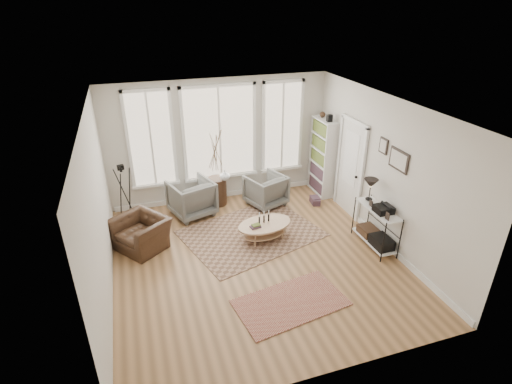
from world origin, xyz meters
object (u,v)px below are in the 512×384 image
object	(u,v)px
side_table	(216,169)
armchair_right	(266,190)
low_shelf	(376,223)
coffee_table	(264,227)
armchair_left	(192,198)
bookcase	(322,157)
accent_chair	(141,233)

from	to	relation	value
side_table	armchair_right	bearing A→B (deg)	-19.77
low_shelf	coffee_table	distance (m)	2.20
armchair_left	bookcase	bearing A→B (deg)	164.59
bookcase	armchair_left	size ratio (longest dim) A/B	2.26
armchair_left	accent_chair	world-z (taller)	armchair_left
bookcase	low_shelf	bearing A→B (deg)	-91.28
coffee_table	low_shelf	bearing A→B (deg)	-24.08
low_shelf	accent_chair	distance (m)	4.61
armchair_right	low_shelf	bearing A→B (deg)	102.49
low_shelf	accent_chair	xyz separation A→B (m)	(-4.40, 1.37, -0.19)
coffee_table	accent_chair	world-z (taller)	accent_chair
coffee_table	side_table	size ratio (longest dim) A/B	0.67
side_table	accent_chair	bearing A→B (deg)	-144.04
bookcase	armchair_right	distance (m)	1.66
armchair_left	armchair_right	size ratio (longest dim) A/B	1.09
coffee_table	armchair_left	xyz separation A→B (m)	(-1.23, 1.49, 0.13)
coffee_table	side_table	xyz separation A→B (m)	(-0.56, 1.81, 0.62)
armchair_left	armchair_right	bearing A→B (deg)	159.86
accent_chair	armchair_right	bearing A→B (deg)	71.19
low_shelf	bookcase	bearing A→B (deg)	88.72
low_shelf	coffee_table	size ratio (longest dim) A/B	1.05
low_shelf	accent_chair	size ratio (longest dim) A/B	1.34
coffee_table	accent_chair	xyz separation A→B (m)	(-2.40, 0.47, 0.04)
coffee_table	armchair_right	bearing A→B (deg)	69.92
accent_chair	side_table	bearing A→B (deg)	89.20
low_shelf	coffee_table	xyz separation A→B (m)	(-2.00, 0.89, -0.23)
bookcase	coffee_table	bearing A→B (deg)	-141.67
coffee_table	accent_chair	distance (m)	2.45
armchair_left	armchair_right	xyz separation A→B (m)	(1.74, -0.07, -0.04)
low_shelf	side_table	size ratio (longest dim) A/B	0.70
accent_chair	coffee_table	bearing A→B (deg)	42.10
low_shelf	armchair_right	distance (m)	2.75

